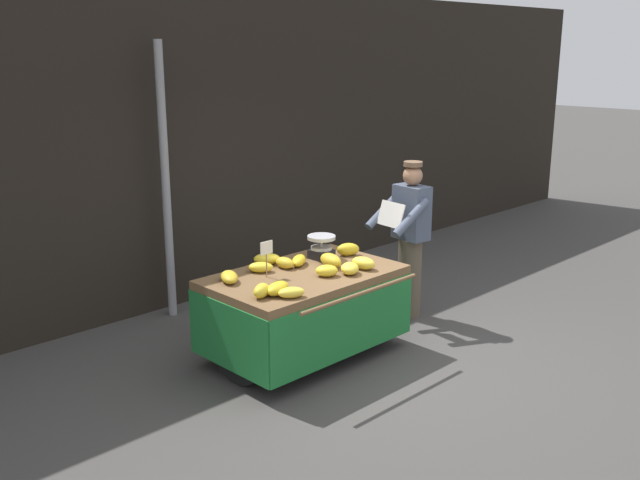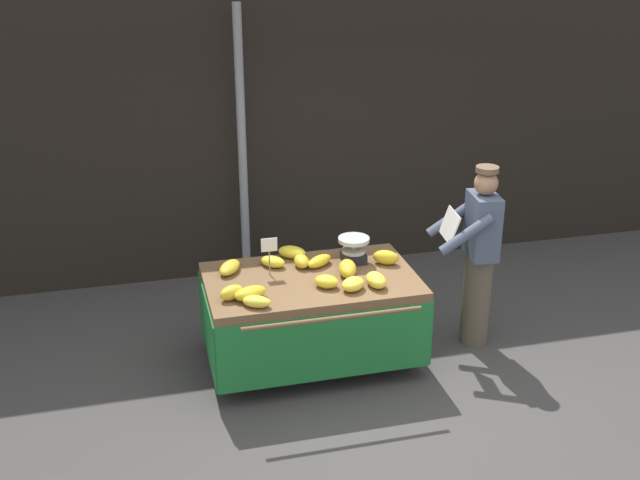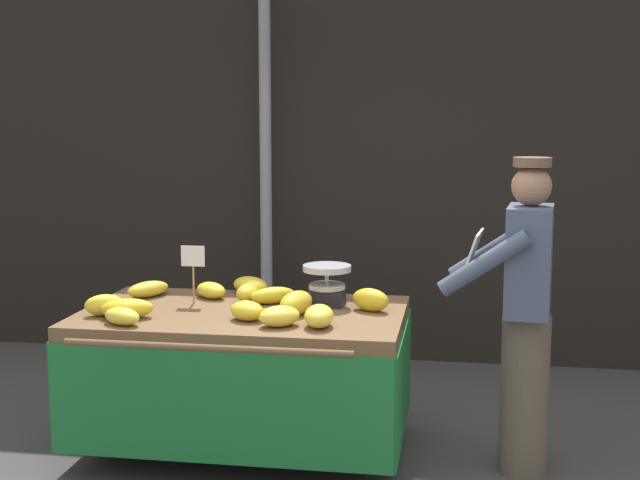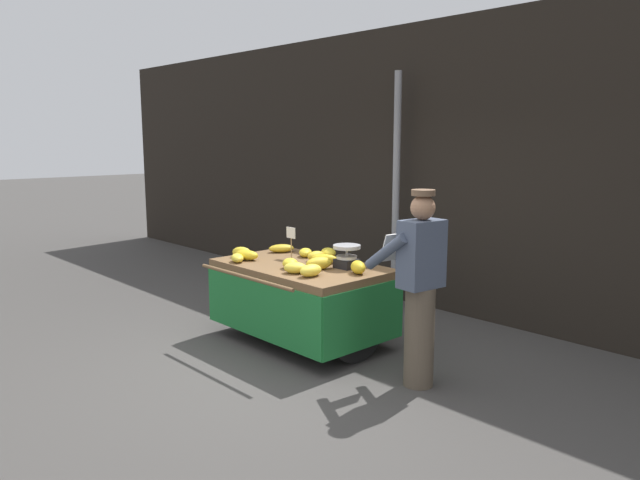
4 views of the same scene
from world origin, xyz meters
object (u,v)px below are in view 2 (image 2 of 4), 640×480
banana_bunch_1 (353,284)px  banana_bunch_5 (301,261)px  street_pole (242,151)px  banana_cart (311,300)px  banana_bunch_10 (326,282)px  banana_bunch_11 (348,269)px  weighing_scale (354,250)px  banana_bunch_9 (273,262)px  banana_bunch_2 (232,293)px  banana_bunch_12 (320,261)px  price_sign (269,248)px  banana_bunch_8 (250,293)px  banana_bunch_6 (376,280)px  banana_bunch_3 (257,302)px  banana_bunch_4 (386,257)px  banana_bunch_7 (292,252)px  vendor_person (478,256)px  banana_bunch_0 (230,267)px

banana_bunch_1 → banana_bunch_5: size_ratio=1.03×
street_pole → banana_cart: size_ratio=1.61×
banana_bunch_10 → banana_bunch_11: banana_bunch_11 is taller
weighing_scale → banana_bunch_9: (-0.72, 0.08, -0.07)m
banana_bunch_1 → banana_bunch_2: size_ratio=1.04×
banana_bunch_1 → banana_bunch_2: bearing=175.5°
weighing_scale → banana_bunch_12: 0.32m
price_sign → banana_bunch_8: (-0.24, -0.42, -0.19)m
banana_bunch_2 → banana_bunch_6: (1.20, -0.06, -0.00)m
banana_bunch_3 → banana_bunch_4: 1.36m
banana_bunch_2 → banana_bunch_11: (1.03, 0.21, 0.00)m
banana_bunch_8 → banana_bunch_6: bearing=-1.3°
banana_bunch_9 → banana_bunch_11: size_ratio=0.81×
banana_bunch_11 → banana_bunch_5: bearing=141.3°
street_pole → banana_bunch_8: size_ratio=10.59×
weighing_scale → banana_bunch_8: (-1.02, -0.50, -0.06)m
banana_bunch_11 → street_pole: bearing=107.6°
banana_bunch_4 → banana_bunch_7: bearing=156.0°
banana_cart → banana_bunch_6: 0.64m
street_pole → banana_bunch_5: size_ratio=13.64×
weighing_scale → vendor_person: 1.13m
banana_bunch_0 → banana_bunch_3: (0.12, -0.70, -0.00)m
banana_bunch_9 → vendor_person: vendor_person is taller
street_pole → banana_bunch_3: size_ratio=12.89×
banana_bunch_3 → banana_bunch_7: size_ratio=0.88×
banana_bunch_1 → price_sign: bearing=142.7°
banana_bunch_0 → price_sign: bearing=-22.0°
banana_cart → banana_bunch_8: bearing=-153.7°
price_sign → banana_bunch_6: price_sign is taller
weighing_scale → banana_bunch_5: size_ratio=1.29×
street_pole → banana_bunch_2: bearing=-101.9°
banana_bunch_7 → price_sign: bearing=-130.2°
banana_bunch_12 → vendor_person: (1.42, -0.22, -0.01)m
weighing_scale → banana_bunch_1: size_ratio=1.25×
banana_bunch_8 → banana_bunch_5: bearing=43.7°
banana_bunch_0 → banana_bunch_5: 0.63m
banana_bunch_0 → banana_bunch_5: (0.63, -0.04, 0.01)m
banana_bunch_4 → banana_bunch_8: 1.34m
banana_bunch_3 → banana_bunch_7: bearing=61.5°
banana_bunch_5 → weighing_scale: bearing=-1.9°
banana_bunch_1 → banana_bunch_0: bearing=147.5°
banana_bunch_5 → banana_bunch_12: bearing=-9.7°
banana_bunch_6 → banana_bunch_12: banana_bunch_6 is taller
banana_bunch_3 → banana_bunch_5: (0.52, 0.66, 0.01)m
banana_bunch_1 → banana_bunch_6: bearing=4.9°
banana_bunch_6 → banana_bunch_11: banana_bunch_11 is taller
banana_cart → banana_bunch_1: 0.51m
banana_bunch_2 → banana_bunch_7: (0.65, 0.70, -0.01)m
banana_bunch_7 → banana_bunch_2: bearing=-133.0°
banana_bunch_1 → banana_bunch_4: (0.43, 0.43, 0.01)m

